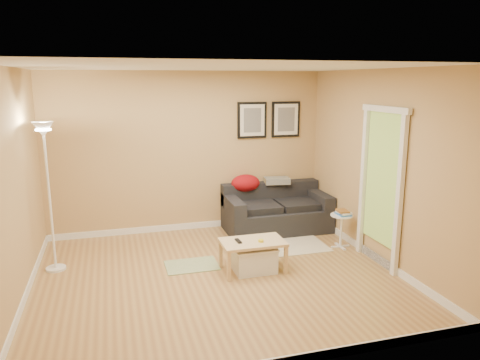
{
  "coord_description": "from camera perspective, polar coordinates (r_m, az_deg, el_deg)",
  "views": [
    {
      "loc": [
        -1.21,
        -5.3,
        2.45
      ],
      "look_at": [
        0.55,
        0.85,
        1.05
      ],
      "focal_mm": 34.17,
      "sensor_mm": 36.0,
      "label": 1
    }
  ],
  "objects": [
    {
      "name": "framed_print_right",
      "position": [
        7.85,
        5.73,
        7.55
      ],
      "size": [
        0.5,
        0.04,
        0.6
      ],
      "primitive_type": null,
      "color": "black",
      "rests_on": "wall_back"
    },
    {
      "name": "baseboard_back",
      "position": [
        7.77,
        -6.26,
        -5.72
      ],
      "size": [
        4.5,
        0.02,
        0.1
      ],
      "primitive_type": "cube",
      "color": "white",
      "rests_on": "ground"
    },
    {
      "name": "ceiling",
      "position": [
        5.43,
        -3.21,
        13.91
      ],
      "size": [
        4.5,
        4.5,
        0.0
      ],
      "primitive_type": "plane",
      "rotation": [
        3.14,
        0.0,
        0.0
      ],
      "color": "white",
      "rests_on": "wall_back"
    },
    {
      "name": "storage_bin",
      "position": [
        6.04,
        1.8,
        -9.83
      ],
      "size": [
        0.55,
        0.4,
        0.34
      ],
      "primitive_type": null,
      "color": "white",
      "rests_on": "ground"
    },
    {
      "name": "red_throw",
      "position": [
        7.62,
        0.69,
        -0.38
      ],
      "size": [
        0.48,
        0.36,
        0.28
      ],
      "primitive_type": null,
      "color": "maroon",
      "rests_on": "sofa"
    },
    {
      "name": "framed_print_left",
      "position": [
        7.65,
        1.51,
        7.48
      ],
      "size": [
        0.5,
        0.04,
        0.6
      ],
      "primitive_type": null,
      "color": "black",
      "rests_on": "wall_back"
    },
    {
      "name": "wall_right",
      "position": [
        6.43,
        16.9,
        1.51
      ],
      "size": [
        0.0,
        4.0,
        4.0
      ],
      "primitive_type": "plane",
      "rotation": [
        1.57,
        0.0,
        -1.57
      ],
      "color": "tan",
      "rests_on": "ground"
    },
    {
      "name": "wall_back",
      "position": [
        7.49,
        -6.49,
        3.44
      ],
      "size": [
        4.5,
        0.0,
        4.5
      ],
      "primitive_type": "plane",
      "rotation": [
        1.57,
        0.0,
        0.0
      ],
      "color": "tan",
      "rests_on": "ground"
    },
    {
      "name": "sofa",
      "position": [
        7.59,
        4.63,
        -3.55
      ],
      "size": [
        1.7,
        0.9,
        0.75
      ],
      "primitive_type": null,
      "color": "black",
      "rests_on": "ground"
    },
    {
      "name": "floor",
      "position": [
        5.96,
        -2.9,
        -11.94
      ],
      "size": [
        4.5,
        4.5,
        0.0
      ],
      "primitive_type": "plane",
      "color": "#AB8449",
      "rests_on": "ground"
    },
    {
      "name": "coffee_table",
      "position": [
        6.05,
        1.59,
        -9.43
      ],
      "size": [
        0.94,
        0.74,
        0.41
      ],
      "primitive_type": null,
      "rotation": [
        0.0,
        0.0,
        -0.32
      ],
      "color": "#DFBD88",
      "rests_on": "ground"
    },
    {
      "name": "wall_front",
      "position": [
        3.7,
        3.98,
        -5.84
      ],
      "size": [
        4.5,
        0.0,
        4.5
      ],
      "primitive_type": "plane",
      "rotation": [
        -1.57,
        0.0,
        0.0
      ],
      "color": "tan",
      "rests_on": "ground"
    },
    {
      "name": "floor_lamp",
      "position": [
        6.34,
        -22.66,
        -2.54
      ],
      "size": [
        0.25,
        0.25,
        1.96
      ],
      "primitive_type": null,
      "color": "white",
      "rests_on": "ground"
    },
    {
      "name": "book_stack",
      "position": [
        6.91,
        12.75,
        -3.97
      ],
      "size": [
        0.2,
        0.25,
        0.07
      ],
      "primitive_type": null,
      "rotation": [
        0.0,
        0.0,
        0.14
      ],
      "color": "#396EAD",
      "rests_on": "side_table"
    },
    {
      "name": "area_rug",
      "position": [
        7.0,
        5.45,
        -8.14
      ],
      "size": [
        1.25,
        0.85,
        0.01
      ],
      "primitive_type": "cube",
      "color": "beige",
      "rests_on": "ground"
    },
    {
      "name": "side_table",
      "position": [
        7.0,
        12.5,
        -6.24
      ],
      "size": [
        0.33,
        0.33,
        0.51
      ],
      "primitive_type": null,
      "color": "white",
      "rests_on": "ground"
    },
    {
      "name": "baseboard_left",
      "position": [
        5.91,
        -25.16,
        -12.88
      ],
      "size": [
        0.02,
        4.0,
        0.1
      ],
      "primitive_type": "cube",
      "color": "white",
      "rests_on": "ground"
    },
    {
      "name": "tape_roll",
      "position": [
        5.94,
        2.63,
        -7.59
      ],
      "size": [
        0.07,
        0.07,
        0.03
      ],
      "primitive_type": "cylinder",
      "color": "yellow",
      "rests_on": "coffee_table"
    },
    {
      "name": "remote_control",
      "position": [
        5.94,
        -0.21,
        -7.62
      ],
      "size": [
        0.06,
        0.16,
        0.02
      ],
      "primitive_type": "cube",
      "rotation": [
        0.0,
        0.0,
        0.05
      ],
      "color": "black",
      "rests_on": "coffee_table"
    },
    {
      "name": "green_runner",
      "position": [
        6.3,
        -6.04,
        -10.55
      ],
      "size": [
        0.7,
        0.5,
        0.01
      ],
      "primitive_type": "cube",
      "color": "#668C4C",
      "rests_on": "ground"
    },
    {
      "name": "plaid_throw",
      "position": [
        7.79,
        4.62,
        -0.07
      ],
      "size": [
        0.45,
        0.32,
        0.1
      ],
      "primitive_type": null,
      "rotation": [
        0.0,
        0.0,
        -0.14
      ],
      "color": "tan",
      "rests_on": "sofa"
    },
    {
      "name": "baseboard_right",
      "position": [
        6.76,
        16.16,
        -8.95
      ],
      "size": [
        0.02,
        4.0,
        0.1
      ],
      "primitive_type": "cube",
      "color": "white",
      "rests_on": "ground"
    },
    {
      "name": "wall_left",
      "position": [
        5.52,
        -26.45,
        -1.0
      ],
      "size": [
        0.0,
        4.0,
        4.0
      ],
      "primitive_type": "plane",
      "rotation": [
        1.57,
        0.0,
        1.57
      ],
      "color": "tan",
      "rests_on": "ground"
    },
    {
      "name": "doorway",
      "position": [
        6.34,
        17.09,
        -1.21
      ],
      "size": [
        0.12,
        1.01,
        2.13
      ],
      "primitive_type": null,
      "color": "white",
      "rests_on": "ground"
    }
  ]
}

